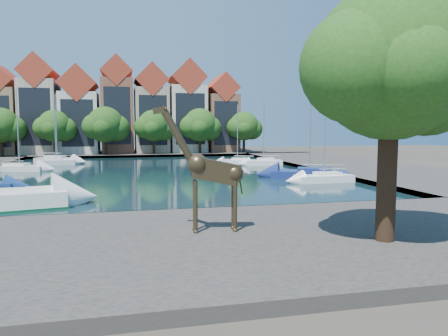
# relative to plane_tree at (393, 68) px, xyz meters

# --- Properties ---
(ground) EXTENTS (160.00, 160.00, 0.00)m
(ground) POSITION_rel_plane_tree_xyz_m (-7.62, 9.01, -7.67)
(ground) COLOR #38332B
(ground) RESTS_ON ground
(water_basin) EXTENTS (38.00, 50.00, 0.08)m
(water_basin) POSITION_rel_plane_tree_xyz_m (-7.62, 33.01, -7.63)
(water_basin) COLOR black
(water_basin) RESTS_ON ground
(near_quay) EXTENTS (50.00, 14.00, 0.50)m
(near_quay) POSITION_rel_plane_tree_xyz_m (-7.62, 2.01, -7.42)
(near_quay) COLOR #45413B
(near_quay) RESTS_ON ground
(far_quay) EXTENTS (60.00, 16.00, 0.50)m
(far_quay) POSITION_rel_plane_tree_xyz_m (-7.62, 65.01, -7.42)
(far_quay) COLOR #45413B
(far_quay) RESTS_ON ground
(right_quay) EXTENTS (14.00, 52.00, 0.50)m
(right_quay) POSITION_rel_plane_tree_xyz_m (17.38, 33.01, -7.42)
(right_quay) COLOR #45413B
(right_quay) RESTS_ON ground
(plane_tree) EXTENTS (8.32, 6.40, 10.62)m
(plane_tree) POSITION_rel_plane_tree_xyz_m (0.00, 0.00, 0.00)
(plane_tree) COLOR #332114
(plane_tree) RESTS_ON near_quay
(townhouse_west_end) EXTENTS (5.44, 9.18, 14.93)m
(townhouse_west_end) POSITION_rel_plane_tree_xyz_m (-30.62, 64.99, -0.31)
(townhouse_west_end) COLOR #8A6B4B
(townhouse_west_end) RESTS_ON far_quay
(townhouse_west_mid) EXTENTS (5.94, 9.18, 16.79)m
(townhouse_west_mid) POSITION_rel_plane_tree_xyz_m (-24.62, 64.99, 0.56)
(townhouse_west_mid) COLOR #B4A78A
(townhouse_west_mid) RESTS_ON far_quay
(townhouse_west_inner) EXTENTS (6.43, 9.18, 15.15)m
(townhouse_west_inner) POSITION_rel_plane_tree_xyz_m (-18.12, 64.99, -0.32)
(townhouse_west_inner) COLOR silver
(townhouse_west_inner) RESTS_ON far_quay
(townhouse_center) EXTENTS (5.44, 9.18, 16.93)m
(townhouse_center) POSITION_rel_plane_tree_xyz_m (-11.62, 64.99, 0.69)
(townhouse_center) COLOR brown
(townhouse_center) RESTS_ON far_quay
(townhouse_east_inner) EXTENTS (5.94, 9.18, 15.79)m
(townhouse_east_inner) POSITION_rel_plane_tree_xyz_m (-5.62, 64.99, 0.06)
(townhouse_east_inner) COLOR tan
(townhouse_east_inner) RESTS_ON far_quay
(townhouse_east_mid) EXTENTS (6.43, 9.18, 16.65)m
(townhouse_east_mid) POSITION_rel_plane_tree_xyz_m (0.88, 64.99, 0.43)
(townhouse_east_mid) COLOR beige
(townhouse_east_mid) RESTS_ON far_quay
(townhouse_east_end) EXTENTS (5.44, 9.18, 14.43)m
(townhouse_east_end) POSITION_rel_plane_tree_xyz_m (7.38, 64.99, -0.56)
(townhouse_east_end) COLOR brown
(townhouse_east_end) RESTS_ON far_quay
(far_tree_far_west) EXTENTS (7.28, 5.60, 7.68)m
(far_tree_far_west) POSITION_rel_plane_tree_xyz_m (-29.51, 59.50, -2.49)
(far_tree_far_west) COLOR #332114
(far_tree_far_west) RESTS_ON far_quay
(far_tree_west) EXTENTS (6.76, 5.20, 7.36)m
(far_tree_west) POSITION_rel_plane_tree_xyz_m (-21.52, 59.50, -2.60)
(far_tree_west) COLOR #332114
(far_tree_west) RESTS_ON far_quay
(far_tree_mid_west) EXTENTS (7.80, 6.00, 8.00)m
(far_tree_mid_west) POSITION_rel_plane_tree_xyz_m (-13.51, 59.50, -2.38)
(far_tree_mid_west) COLOR #332114
(far_tree_mid_west) RESTS_ON far_quay
(far_tree_mid_east) EXTENTS (7.02, 5.40, 7.52)m
(far_tree_mid_east) POSITION_rel_plane_tree_xyz_m (-5.52, 59.50, -2.54)
(far_tree_mid_east) COLOR #332114
(far_tree_mid_east) RESTS_ON far_quay
(far_tree_east) EXTENTS (7.54, 5.80, 7.84)m
(far_tree_east) POSITION_rel_plane_tree_xyz_m (2.49, 59.50, -2.43)
(far_tree_east) COLOR #332114
(far_tree_east) RESTS_ON far_quay
(far_tree_far_east) EXTENTS (6.76, 5.20, 7.36)m
(far_tree_far_east) POSITION_rel_plane_tree_xyz_m (10.48, 59.50, -2.60)
(far_tree_far_east) COLOR #332114
(far_tree_far_east) RESTS_ON far_quay
(giraffe_statue) EXTENTS (3.99, 0.81, 5.70)m
(giraffe_statue) POSITION_rel_plane_tree_xyz_m (-7.03, 3.27, -4.37)
(giraffe_statue) COLOR #392E1C
(giraffe_statue) RESTS_ON near_quay
(sailboat_left_c) EXTENTS (6.42, 3.94, 9.47)m
(sailboat_left_c) POSITION_rel_plane_tree_xyz_m (-22.62, 38.63, -7.11)
(sailboat_left_c) COLOR silver
(sailboat_left_c) RESTS_ON water_basin
(sailboat_left_d) EXTENTS (4.96, 2.27, 8.02)m
(sailboat_left_d) POSITION_rel_plane_tree_xyz_m (-19.62, 46.04, -7.07)
(sailboat_left_d) COLOR silver
(sailboat_left_d) RESTS_ON water_basin
(sailboat_left_e) EXTENTS (6.36, 4.24, 9.56)m
(sailboat_left_e) POSITION_rel_plane_tree_xyz_m (-19.76, 48.24, -6.99)
(sailboat_left_e) COLOR beige
(sailboat_left_e) RESTS_ON water_basin
(sailboat_right_a) EXTENTS (5.52, 2.19, 10.04)m
(sailboat_right_a) POSITION_rel_plane_tree_xyz_m (7.38, 21.11, -7.06)
(sailboat_right_a) COLOR white
(sailboat_right_a) RESTS_ON water_basin
(sailboat_right_b) EXTENTS (8.01, 5.58, 12.36)m
(sailboat_right_b) POSITION_rel_plane_tree_xyz_m (7.38, 24.35, -7.02)
(sailboat_right_b) COLOR navy
(sailboat_right_b) RESTS_ON water_basin
(sailboat_right_c) EXTENTS (4.97, 2.05, 8.52)m
(sailboat_right_c) POSITION_rel_plane_tree_xyz_m (7.38, 39.09, -7.06)
(sailboat_right_c) COLOR white
(sailboat_right_c) RESTS_ON water_basin
(sailboat_right_d) EXTENTS (5.05, 3.47, 8.07)m
(sailboat_right_d) POSITION_rel_plane_tree_xyz_m (4.38, 41.34, -7.12)
(sailboat_right_d) COLOR white
(sailboat_right_d) RESTS_ON water_basin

